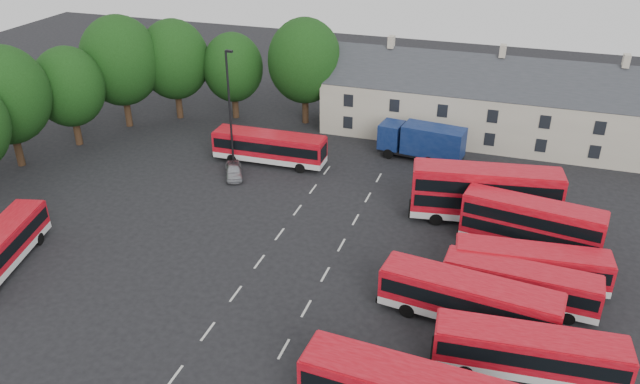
{
  "coord_description": "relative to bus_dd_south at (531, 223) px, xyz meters",
  "views": [
    {
      "loc": [
        15.91,
        -32.19,
        25.37
      ],
      "look_at": [
        2.08,
        9.68,
        2.2
      ],
      "focal_mm": 35.0,
      "sensor_mm": 36.0,
      "label": 1
    }
  ],
  "objects": [
    {
      "name": "lane_markings",
      "position": [
        -15.77,
        -7.63,
        -2.31
      ],
      "size": [
        5.15,
        33.8,
        0.01
      ],
      "color": "beige",
      "rests_on": "ground"
    },
    {
      "name": "silver_car",
      "position": [
        -25.95,
        4.43,
        -1.68
      ],
      "size": [
        3.06,
        3.97,
        1.26
      ],
      "primitive_type": "imported",
      "rotation": [
        0.0,
        0.0,
        0.49
      ],
      "color": "#A6A8AE",
      "rests_on": "ground"
    },
    {
      "name": "bus_row_e",
      "position": [
        0.2,
        -4.41,
        -0.6
      ],
      "size": [
        10.27,
        3.27,
        2.85
      ],
      "rotation": [
        0.0,
        0.0,
        0.1
      ],
      "color": "silver",
      "rests_on": "ground"
    },
    {
      "name": "bus_row_b",
      "position": [
        0.34,
        -13.32,
        -0.56
      ],
      "size": [
        10.48,
        3.19,
        2.92
      ],
      "rotation": [
        0.0,
        0.0,
        0.08
      ],
      "color": "silver",
      "rests_on": "ground"
    },
    {
      "name": "ground",
      "position": [
        -18.27,
        -9.63,
        -2.31
      ],
      "size": [
        140.0,
        140.0,
        0.0
      ],
      "primitive_type": "plane",
      "color": "black",
      "rests_on": "ground"
    },
    {
      "name": "bus_dd_south",
      "position": [
        0.0,
        0.0,
        0.0
      ],
      "size": [
        10.13,
        3.76,
        4.06
      ],
      "rotation": [
        0.0,
        0.0,
        -0.16
      ],
      "color": "silver",
      "rests_on": "ground"
    },
    {
      "name": "lamppost",
      "position": [
        -27.0,
        6.62,
        3.63
      ],
      "size": [
        0.77,
        0.33,
        11.14
      ],
      "rotation": [
        0.0,
        0.0,
        -0.08
      ],
      "color": "black",
      "rests_on": "ground"
    },
    {
      "name": "bus_west",
      "position": [
        -35.11,
        -14.03,
        -0.59
      ],
      "size": [
        4.76,
        10.38,
        2.86
      ],
      "rotation": [
        0.0,
        0.0,
        1.82
      ],
      "color": "silver",
      "rests_on": "ground"
    },
    {
      "name": "bus_row_d",
      "position": [
        -0.38,
        -6.76,
        -0.65
      ],
      "size": [
        9.87,
        2.85,
        2.76
      ],
      "rotation": [
        0.0,
        0.0,
        -0.06
      ],
      "color": "silver",
      "rests_on": "ground"
    },
    {
      "name": "bus_dd_north",
      "position": [
        -3.6,
        3.32,
        0.35
      ],
      "size": [
        11.68,
        4.36,
        4.68
      ],
      "rotation": [
        0.0,
        0.0,
        0.16
      ],
      "color": "silver",
      "rests_on": "ground"
    },
    {
      "name": "box_truck",
      "position": [
        -10.29,
        13.54,
        -0.32
      ],
      "size": [
        8.37,
        3.57,
        3.55
      ],
      "rotation": [
        0.0,
        0.0,
        -0.13
      ],
      "color": "black",
      "rests_on": "ground"
    },
    {
      "name": "bus_row_c",
      "position": [
        -3.34,
        -9.67,
        -0.45
      ],
      "size": [
        11.16,
        3.78,
        3.09
      ],
      "rotation": [
        0.0,
        0.0,
        -0.12
      ],
      "color": "silver",
      "rests_on": "ground"
    },
    {
      "name": "bus_north",
      "position": [
        -23.92,
        8.17,
        -0.48
      ],
      "size": [
        10.81,
        2.72,
        3.04
      ],
      "rotation": [
        0.0,
        0.0,
        0.02
      ],
      "color": "silver",
      "rests_on": "ground"
    },
    {
      "name": "terrace_houses",
      "position": [
        -4.27,
        20.37,
        1.55
      ],
      "size": [
        35.7,
        7.13,
        10.06
      ],
      "color": "beige",
      "rests_on": "ground"
    },
    {
      "name": "treeline",
      "position": [
        -39.01,
        9.73,
        4.37
      ],
      "size": [
        29.92,
        32.59,
        12.01
      ],
      "color": "black",
      "rests_on": "ground"
    }
  ]
}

